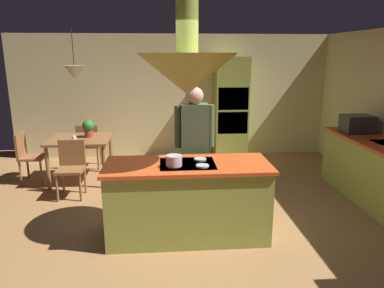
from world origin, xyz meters
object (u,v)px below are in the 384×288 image
person_at_island (194,142)px  chair_at_corner (28,154)px  chair_by_back_wall (89,143)px  cooking_pot_on_cooktop (174,161)px  microwave_on_counter (357,124)px  cup_on_table (74,139)px  dining_table (80,144)px  chair_facing_island (71,164)px  oven_tower (230,109)px  kitchen_island (188,200)px  potted_plant_on_table (88,128)px

person_at_island → chair_at_corner: 3.12m
chair_by_back_wall → cooking_pot_on_cooktop: (1.54, -2.91, 0.50)m
person_at_island → microwave_on_counter: 2.82m
chair_by_back_wall → cup_on_table: chair_by_back_wall is taller
dining_table → chair_by_back_wall: size_ratio=1.17×
chair_facing_island → cooking_pot_on_cooktop: cooking_pot_on_cooktop is taller
chair_by_back_wall → cooking_pot_on_cooktop: bearing=117.9°
chair_facing_island → chair_at_corner: (-0.89, 0.68, 0.00)m
oven_tower → chair_at_corner: bearing=-162.8°
chair_at_corner → cup_on_table: size_ratio=9.67×
kitchen_island → chair_at_corner: bearing=140.9°
kitchen_island → microwave_on_counter: size_ratio=4.20×
potted_plant_on_table → person_at_island: bearing=-41.5°
chair_at_corner → dining_table: bearing=-90.0°
chair_facing_island → microwave_on_counter: (4.54, 0.05, 0.56)m
potted_plant_on_table → cooking_pot_on_cooktop: size_ratio=1.67×
dining_table → chair_by_back_wall: 0.70m
microwave_on_counter → oven_tower: bearing=134.4°
kitchen_island → microwave_on_counter: bearing=27.3°
dining_table → potted_plant_on_table: (0.14, 0.07, 0.27)m
person_at_island → chair_facing_island: 2.05m
person_at_island → kitchen_island: bearing=-101.8°
chair_facing_island → cup_on_table: 0.54m
oven_tower → chair_at_corner: 3.90m
kitchen_island → potted_plant_on_table: bearing=125.7°
chair_at_corner → cup_on_table: 0.93m
cup_on_table → cooking_pot_on_cooktop: cooking_pot_on_cooktop is taller
dining_table → chair_facing_island: (0.00, -0.68, -0.15)m
chair_by_back_wall → chair_facing_island: bearing=90.0°
dining_table → kitchen_island: bearing=-51.0°
dining_table → chair_by_back_wall: bearing=90.0°
dining_table → cooking_pot_on_cooktop: bearing=-55.4°
potted_plant_on_table → cup_on_table: size_ratio=3.33×
kitchen_island → cup_on_table: 2.58m
dining_table → cooking_pot_on_cooktop: 2.73m
chair_by_back_wall → chair_at_corner: 1.12m
oven_tower → dining_table: 3.05m
chair_by_back_wall → oven_tower: bearing=-170.6°
cup_on_table → chair_by_back_wall: bearing=87.6°
chair_facing_island → potted_plant_on_table: (0.14, 0.75, 0.42)m
person_at_island → cup_on_table: (-1.88, 1.20, -0.20)m
potted_plant_on_table → cup_on_table: bearing=-121.1°
person_at_island → chair_facing_island: person_at_island is taller
person_at_island → potted_plant_on_table: (-1.70, 1.50, -0.08)m
microwave_on_counter → chair_at_corner: bearing=173.4°
chair_facing_island → person_at_island: bearing=-22.3°
kitchen_island → cooking_pot_on_cooktop: (-0.16, -0.13, 0.54)m
dining_table → microwave_on_counter: bearing=-7.9°
kitchen_island → cup_on_table: size_ratio=21.48×
dining_table → chair_at_corner: chair_at_corner is taller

